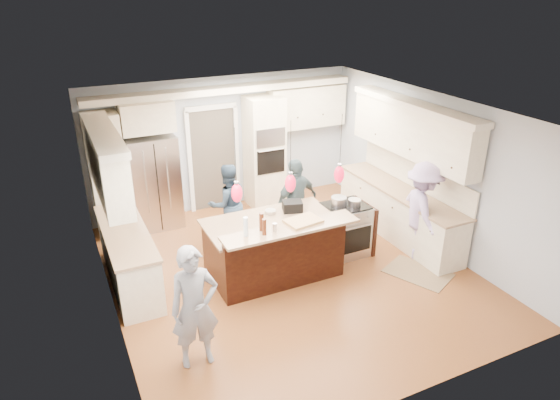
# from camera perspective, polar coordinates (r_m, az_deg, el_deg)

# --- Properties ---
(ground_plane) EXTENTS (6.00, 6.00, 0.00)m
(ground_plane) POSITION_cam_1_polar(r_m,az_deg,el_deg) (8.31, 1.05, -8.16)
(ground_plane) COLOR #A4632C
(ground_plane) RESTS_ON ground
(room_shell) EXTENTS (5.54, 6.04, 2.72)m
(room_shell) POSITION_cam_1_polar(r_m,az_deg,el_deg) (7.50, 1.15, 3.68)
(room_shell) COLOR #B2BCC6
(room_shell) RESTS_ON ground
(refrigerator) EXTENTS (0.90, 0.70, 1.80)m
(refrigerator) POSITION_cam_1_polar(r_m,az_deg,el_deg) (9.73, -14.21, 2.01)
(refrigerator) COLOR #B7B7BC
(refrigerator) RESTS_ON ground
(oven_column) EXTENTS (0.72, 0.69, 2.30)m
(oven_column) POSITION_cam_1_polar(r_m,az_deg,el_deg) (10.30, -1.80, 5.48)
(oven_column) COLOR #F4ECC6
(oven_column) RESTS_ON ground
(back_upper_cabinets) EXTENTS (5.30, 0.61, 2.54)m
(back_upper_cabinets) POSITION_cam_1_polar(r_m,az_deg,el_deg) (9.76, -10.19, 7.24)
(back_upper_cabinets) COLOR #F4ECC6
(back_upper_cabinets) RESTS_ON ground
(right_counter_run) EXTENTS (0.64, 3.10, 2.51)m
(right_counter_run) POSITION_cam_1_polar(r_m,az_deg,el_deg) (9.28, 13.90, 2.00)
(right_counter_run) COLOR #F4ECC6
(right_counter_run) RESTS_ON ground
(left_cabinets) EXTENTS (0.64, 2.30, 2.51)m
(left_cabinets) POSITION_cam_1_polar(r_m,az_deg,el_deg) (7.87, -17.77, -2.55)
(left_cabinets) COLOR #F4ECC6
(left_cabinets) RESTS_ON ground
(kitchen_island) EXTENTS (2.10, 1.46, 1.12)m
(kitchen_island) POSITION_cam_1_polar(r_m,az_deg,el_deg) (8.02, -0.74, -5.38)
(kitchen_island) COLOR black
(kitchen_island) RESTS_ON ground
(island_range) EXTENTS (0.82, 0.71, 0.92)m
(island_range) POSITION_cam_1_polar(r_m,az_deg,el_deg) (8.71, 7.50, -3.32)
(island_range) COLOR #B7B7BC
(island_range) RESTS_ON ground
(pendant_lights) EXTENTS (1.75, 0.15, 1.03)m
(pendant_lights) POSITION_cam_1_polar(r_m,az_deg,el_deg) (6.98, 1.19, 1.95)
(pendant_lights) COLOR black
(pendant_lights) RESTS_ON ground
(person_bar_end) EXTENTS (0.61, 0.42, 1.62)m
(person_bar_end) POSITION_cam_1_polar(r_m,az_deg,el_deg) (6.20, -9.72, -12.03)
(person_bar_end) COLOR gray
(person_bar_end) RESTS_ON ground
(person_far_left) EXTENTS (0.75, 0.60, 1.50)m
(person_far_left) POSITION_cam_1_polar(r_m,az_deg,el_deg) (8.92, -5.98, -0.46)
(person_far_left) COLOR #2C4056
(person_far_left) RESTS_ON ground
(person_far_right) EXTENTS (1.01, 0.64, 1.61)m
(person_far_right) POSITION_cam_1_polar(r_m,az_deg,el_deg) (8.82, 1.85, -0.23)
(person_far_right) COLOR #42565D
(person_far_right) RESTS_ON ground
(person_range_side) EXTENTS (0.91, 1.23, 1.70)m
(person_range_side) POSITION_cam_1_polar(r_m,az_deg,el_deg) (8.71, 15.90, -1.20)
(person_range_side) COLOR #B097CB
(person_range_side) RESTS_ON ground
(floor_rug) EXTENTS (1.05, 1.20, 0.01)m
(floor_rug) POSITION_cam_1_polar(r_m,az_deg,el_deg) (8.56, 15.49, -8.03)
(floor_rug) COLOR brown
(floor_rug) RESTS_ON ground
(water_bottle) EXTENTS (0.07, 0.07, 0.29)m
(water_bottle) POSITION_cam_1_polar(r_m,az_deg,el_deg) (6.96, -3.93, -3.06)
(water_bottle) COLOR silver
(water_bottle) RESTS_ON kitchen_island
(beer_bottle_a) EXTENTS (0.06, 0.06, 0.22)m
(beer_bottle_a) POSITION_cam_1_polar(r_m,az_deg,el_deg) (7.11, -2.08, -2.69)
(beer_bottle_a) COLOR #461D0C
(beer_bottle_a) RESTS_ON kitchen_island
(beer_bottle_b) EXTENTS (0.08, 0.08, 0.24)m
(beer_bottle_b) POSITION_cam_1_polar(r_m,az_deg,el_deg) (6.99, -1.81, -3.10)
(beer_bottle_b) COLOR #461D0C
(beer_bottle_b) RESTS_ON kitchen_island
(beer_bottle_c) EXTENTS (0.08, 0.08, 0.27)m
(beer_bottle_c) POSITION_cam_1_polar(r_m,az_deg,el_deg) (7.10, -2.13, -2.51)
(beer_bottle_c) COLOR #461D0C
(beer_bottle_c) RESTS_ON kitchen_island
(drink_can) EXTENTS (0.08, 0.08, 0.12)m
(drink_can) POSITION_cam_1_polar(r_m,az_deg,el_deg) (7.10, -0.60, -3.14)
(drink_can) COLOR #B7B7BC
(drink_can) RESTS_ON kitchen_island
(cutting_board) EXTENTS (0.56, 0.43, 0.04)m
(cutting_board) POSITION_cam_1_polar(r_m,az_deg,el_deg) (7.39, 2.66, -2.41)
(cutting_board) COLOR tan
(cutting_board) RESTS_ON kitchen_island
(pot_large) EXTENTS (0.26, 0.26, 0.15)m
(pot_large) POSITION_cam_1_polar(r_m,az_deg,el_deg) (8.43, 6.74, -0.15)
(pot_large) COLOR #B7B7BC
(pot_large) RESTS_ON island_range
(pot_small) EXTENTS (0.22, 0.22, 0.11)m
(pot_small) POSITION_cam_1_polar(r_m,az_deg,el_deg) (8.48, 8.50, -0.27)
(pot_small) COLOR #B7B7BC
(pot_small) RESTS_ON island_range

